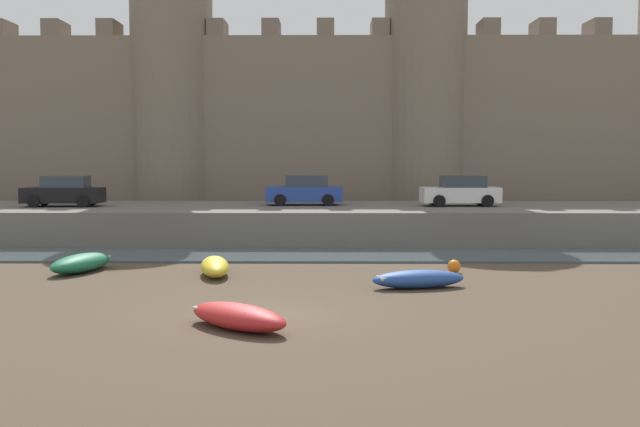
{
  "coord_description": "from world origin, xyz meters",
  "views": [
    {
      "loc": [
        1.81,
        -20.16,
        4.31
      ],
      "look_at": [
        1.6,
        4.03,
        2.5
      ],
      "focal_mm": 42.0,
      "sensor_mm": 36.0,
      "label": 1
    }
  ],
  "objects_px": {
    "mooring_buoy_off_centre": "(454,266)",
    "car_quay_west": "(305,191)",
    "rowboat_midflat_right": "(238,316)",
    "car_quay_east": "(461,191)",
    "rowboat_near_channel_left": "(215,266)",
    "rowboat_foreground_right": "(81,263)",
    "rowboat_midflat_left": "(418,279)",
    "car_quay_centre_west": "(64,192)"
  },
  "relations": [
    {
      "from": "rowboat_midflat_right",
      "to": "car_quay_west",
      "type": "relative_size",
      "value": 0.77
    },
    {
      "from": "car_quay_west",
      "to": "car_quay_east",
      "type": "bearing_deg",
      "value": -4.98
    },
    {
      "from": "rowboat_foreground_right",
      "to": "mooring_buoy_off_centre",
      "type": "distance_m",
      "value": 14.03
    },
    {
      "from": "mooring_buoy_off_centre",
      "to": "car_quay_west",
      "type": "bearing_deg",
      "value": 114.97
    },
    {
      "from": "rowboat_midflat_right",
      "to": "mooring_buoy_off_centre",
      "type": "height_order",
      "value": "rowboat_midflat_right"
    },
    {
      "from": "rowboat_midflat_right",
      "to": "car_quay_east",
      "type": "xyz_separation_m",
      "value": [
        9.39,
        21.29,
        2.18
      ]
    },
    {
      "from": "rowboat_foreground_right",
      "to": "car_quay_west",
      "type": "bearing_deg",
      "value": 57.62
    },
    {
      "from": "rowboat_midflat_left",
      "to": "car_quay_west",
      "type": "distance_m",
      "value": 16.76
    },
    {
      "from": "rowboat_foreground_right",
      "to": "rowboat_near_channel_left",
      "type": "bearing_deg",
      "value": -8.6
    },
    {
      "from": "rowboat_foreground_right",
      "to": "mooring_buoy_off_centre",
      "type": "bearing_deg",
      "value": -0.45
    },
    {
      "from": "car_quay_centre_west",
      "to": "rowboat_midflat_right",
      "type": "bearing_deg",
      "value": -60.74
    },
    {
      "from": "car_quay_west",
      "to": "car_quay_centre_west",
      "type": "xyz_separation_m",
      "value": [
        -12.7,
        -1.2,
        0.0
      ]
    },
    {
      "from": "rowboat_midflat_left",
      "to": "car_quay_centre_west",
      "type": "xyz_separation_m",
      "value": [
        -16.93,
        14.87,
        2.19
      ]
    },
    {
      "from": "rowboat_midflat_right",
      "to": "car_quay_east",
      "type": "relative_size",
      "value": 0.77
    },
    {
      "from": "rowboat_near_channel_left",
      "to": "car_quay_west",
      "type": "height_order",
      "value": "car_quay_west"
    },
    {
      "from": "rowboat_midflat_right",
      "to": "car_quay_west",
      "type": "xyz_separation_m",
      "value": [
        1.04,
        22.02,
        2.18
      ]
    },
    {
      "from": "rowboat_midflat_right",
      "to": "car_quay_centre_west",
      "type": "height_order",
      "value": "car_quay_centre_west"
    },
    {
      "from": "rowboat_midflat_left",
      "to": "car_quay_east",
      "type": "xyz_separation_m",
      "value": [
        4.12,
        15.35,
        2.19
      ]
    },
    {
      "from": "rowboat_near_channel_left",
      "to": "mooring_buoy_off_centre",
      "type": "distance_m",
      "value": 8.89
    },
    {
      "from": "rowboat_near_channel_left",
      "to": "car_quay_east",
      "type": "bearing_deg",
      "value": 48.61
    },
    {
      "from": "mooring_buoy_off_centre",
      "to": "car_quay_east",
      "type": "bearing_deg",
      "value": 78.85
    },
    {
      "from": "rowboat_midflat_left",
      "to": "rowboat_foreground_right",
      "type": "height_order",
      "value": "rowboat_foreground_right"
    },
    {
      "from": "rowboat_foreground_right",
      "to": "car_quay_west",
      "type": "xyz_separation_m",
      "value": [
        8.06,
        12.71,
        2.15
      ]
    },
    {
      "from": "mooring_buoy_off_centre",
      "to": "car_quay_east",
      "type": "relative_size",
      "value": 0.12
    },
    {
      "from": "rowboat_foreground_right",
      "to": "rowboat_midflat_right",
      "type": "height_order",
      "value": "rowboat_foreground_right"
    },
    {
      "from": "rowboat_midflat_left",
      "to": "rowboat_near_channel_left",
      "type": "bearing_deg",
      "value": 160.08
    },
    {
      "from": "rowboat_foreground_right",
      "to": "rowboat_near_channel_left",
      "type": "xyz_separation_m",
      "value": [
        5.16,
        -0.78,
        -0.01
      ]
    },
    {
      "from": "rowboat_midflat_left",
      "to": "car_quay_centre_west",
      "type": "bearing_deg",
      "value": 138.71
    },
    {
      "from": "car_quay_west",
      "to": "car_quay_centre_west",
      "type": "height_order",
      "value": "same"
    },
    {
      "from": "rowboat_midflat_right",
      "to": "rowboat_foreground_right",
      "type": "bearing_deg",
      "value": 127.01
    },
    {
      "from": "rowboat_near_channel_left",
      "to": "car_quay_centre_west",
      "type": "relative_size",
      "value": 0.82
    },
    {
      "from": "rowboat_midflat_left",
      "to": "mooring_buoy_off_centre",
      "type": "bearing_deg",
      "value": 61.88
    },
    {
      "from": "rowboat_midflat_left",
      "to": "car_quay_centre_west",
      "type": "relative_size",
      "value": 0.79
    },
    {
      "from": "mooring_buoy_off_centre",
      "to": "car_quay_east",
      "type": "distance_m",
      "value": 12.53
    },
    {
      "from": "mooring_buoy_off_centre",
      "to": "rowboat_midflat_right",
      "type": "bearing_deg",
      "value": -127.3
    },
    {
      "from": "rowboat_midflat_right",
      "to": "rowboat_near_channel_left",
      "type": "bearing_deg",
      "value": 102.28
    },
    {
      "from": "mooring_buoy_off_centre",
      "to": "car_quay_centre_west",
      "type": "xyz_separation_m",
      "value": [
        -18.67,
        11.62,
        2.26
      ]
    },
    {
      "from": "rowboat_near_channel_left",
      "to": "rowboat_foreground_right",
      "type": "bearing_deg",
      "value": 171.4
    },
    {
      "from": "rowboat_midflat_right",
      "to": "car_quay_centre_west",
      "type": "relative_size",
      "value": 0.77
    },
    {
      "from": "rowboat_foreground_right",
      "to": "car_quay_east",
      "type": "height_order",
      "value": "car_quay_east"
    },
    {
      "from": "rowboat_midflat_right",
      "to": "car_quay_centre_west",
      "type": "bearing_deg",
      "value": 119.26
    },
    {
      "from": "rowboat_midflat_right",
      "to": "car_quay_centre_west",
      "type": "distance_m",
      "value": 23.96
    }
  ]
}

